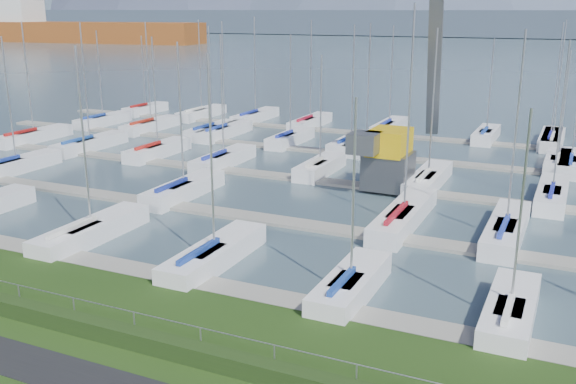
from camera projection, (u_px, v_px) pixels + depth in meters
The scene contains 8 objects.
water at pixel (552, 43), 251.71m from camera, with size 800.00×540.00×0.20m, color #41555F.
hedge at pixel (150, 342), 24.04m from camera, with size 80.00×0.70×0.70m, color #213513.
fence at pixel (155, 317), 24.16m from camera, with size 0.04×0.04×80.00m, color #969A9E.
foothill at pixel (561, 23), 311.10m from camera, with size 900.00×80.00×12.00m, color #414E5F.
docks at pixel (367, 187), 47.26m from camera, with size 90.00×41.60×0.25m.
crane at pixel (402, 111), 45.91m from camera, with size 5.42×13.23×22.35m.
cargo_ship_west at pixel (80, 32), 254.37m from camera, with size 94.99×27.05×21.50m.
sailboat_fleet at pixel (366, 103), 49.44m from camera, with size 74.55×50.33×13.32m.
Camera 1 is at (13.73, -17.83, 12.37)m, focal length 40.00 mm.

